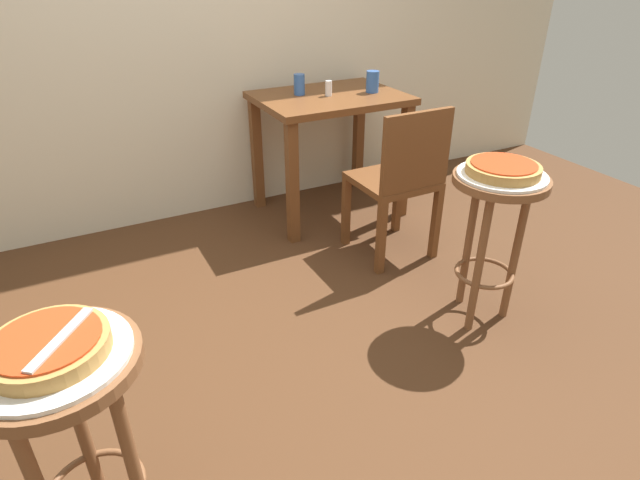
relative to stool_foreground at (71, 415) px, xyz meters
name	(u,v)px	position (x,y,z in m)	size (l,w,h in m)	color
ground_plane	(300,358)	(0.83, 0.45, -0.52)	(6.00, 6.00, 0.00)	#4C2D19
stool_foreground	(71,415)	(0.00, 0.00, 0.00)	(0.40, 0.40, 0.71)	brown
serving_plate_foreground	(51,356)	(0.00, 0.00, 0.19)	(0.36, 0.36, 0.01)	white
pizza_foreground	(48,346)	(0.00, 0.00, 0.22)	(0.27, 0.27, 0.05)	#B78442
stool_middle	(494,216)	(1.71, 0.34, 0.00)	(0.40, 0.40, 0.71)	brown
serving_plate_middle	(502,175)	(1.71, 0.34, 0.19)	(0.37, 0.37, 0.01)	white
pizza_middle	(503,168)	(1.71, 0.34, 0.22)	(0.30, 0.30, 0.05)	#B78442
dining_table	(330,118)	(1.62, 1.68, 0.10)	(0.87, 0.65, 0.76)	brown
cup_near_edge	(372,82)	(1.88, 1.62, 0.30)	(0.08, 0.08, 0.13)	#3360B2
cup_far_edge	(299,84)	(1.46, 1.76, 0.30)	(0.07, 0.07, 0.12)	#3360B2
condiment_shaker	(329,88)	(1.60, 1.66, 0.28)	(0.04, 0.04, 0.09)	white
wooden_chair	(400,179)	(1.68, 0.99, -0.06)	(0.40, 0.40, 0.85)	brown
pizza_server_knife	(60,338)	(0.03, -0.02, 0.24)	(0.22, 0.02, 0.01)	silver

